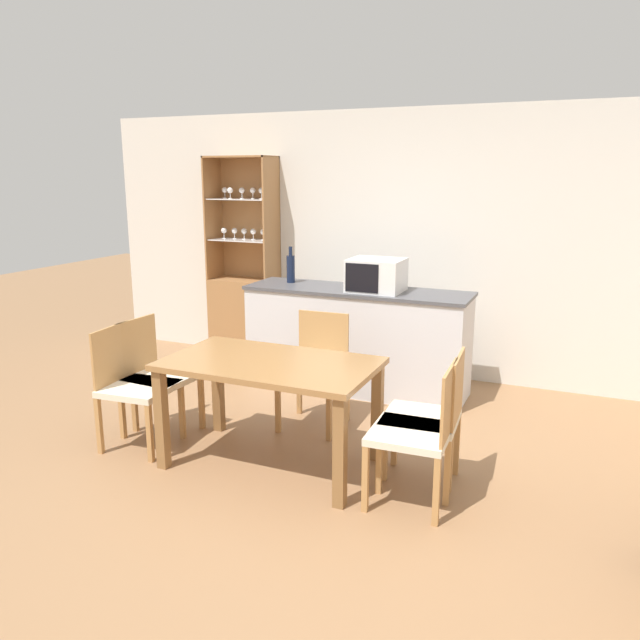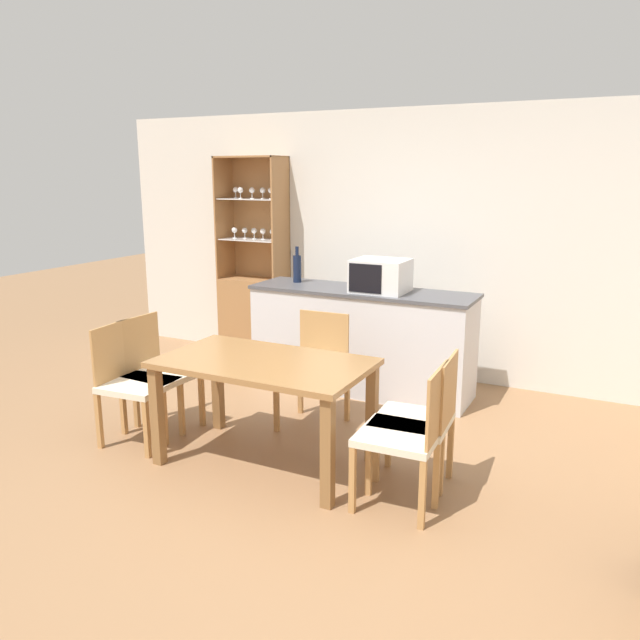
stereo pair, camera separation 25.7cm
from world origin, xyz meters
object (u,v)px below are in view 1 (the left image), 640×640
object	(u,v)px
dining_chair_side_left_far	(156,376)
dining_chair_side_right_near	(418,432)
wine_bottle	(291,268)
dining_chair_head_far	(316,369)
microwave	(376,275)
dining_chair_side_right_far	(428,418)
dining_table	(270,376)
display_cabinet	(245,301)
dining_chair_side_left_near	(134,386)

from	to	relation	value
dining_chair_side_left_far	dining_chair_side_right_near	bearing A→B (deg)	86.57
wine_bottle	dining_chair_head_far	bearing A→B (deg)	-54.92
dining_chair_side_left_far	wine_bottle	xyz separation A→B (m)	(0.35, 1.62, 0.62)
dining_chair_head_far	microwave	bearing A→B (deg)	-104.48
dining_chair_side_right_far	dining_table	bearing A→B (deg)	93.03
microwave	wine_bottle	size ratio (longest dim) A/B	1.37
display_cabinet	dining_chair_side_right_near	distance (m)	3.41
dining_chair_side_right_near	dining_chair_side_right_far	bearing A→B (deg)	-2.04
display_cabinet	wine_bottle	xyz separation A→B (m)	(0.77, -0.44, 0.46)
display_cabinet	dining_chair_head_far	world-z (taller)	display_cabinet
wine_bottle	display_cabinet	bearing A→B (deg)	150.39
dining_table	dining_chair_head_far	distance (m)	0.77
dining_chair_head_far	wine_bottle	distance (m)	1.36
dining_chair_side_right_far	dining_chair_side_left_near	distance (m)	2.11
microwave	wine_bottle	xyz separation A→B (m)	(-0.89, 0.11, -0.01)
display_cabinet	dining_chair_side_left_far	distance (m)	2.10
dining_chair_head_far	dining_chair_side_left_near	bearing A→B (deg)	37.84
dining_chair_side_left_far	microwave	size ratio (longest dim) A/B	1.90
dining_chair_side_right_far	microwave	world-z (taller)	microwave
dining_chair_side_right_far	dining_chair_side_left_far	size ratio (longest dim) A/B	1.00
dining_chair_side_right_near	dining_chair_side_left_far	size ratio (longest dim) A/B	1.00
dining_chair_side_right_far	microwave	size ratio (longest dim) A/B	1.90
dining_chair_side_right_near	dining_chair_head_far	bearing A→B (deg)	48.21
dining_chair_side_left_near	dining_chair_side_right_far	bearing A→B (deg)	92.32
display_cabinet	dining_chair_side_right_far	bearing A→B (deg)	-39.24
display_cabinet	dining_chair_side_left_near	distance (m)	2.34
dining_chair_side_left_near	dining_table	bearing A→B (deg)	92.33
dining_chair_side_left_near	dining_chair_side_left_far	bearing A→B (deg)	175.51
wine_bottle	dining_chair_side_left_near	bearing A→B (deg)	-100.76
dining_chair_side_right_far	dining_chair_head_far	world-z (taller)	same
wine_bottle	dining_chair_side_right_far	bearing A→B (deg)	-42.79
dining_chair_side_right_far	wine_bottle	xyz separation A→B (m)	(-1.74, 1.61, 0.62)
dining_chair_head_far	microwave	xyz separation A→B (m)	(0.19, 0.88, 0.63)
display_cabinet	dining_chair_side_right_far	world-z (taller)	display_cabinet
wine_bottle	dining_chair_side_left_far	bearing A→B (deg)	-102.39
display_cabinet	dining_chair_head_far	xyz separation A→B (m)	(1.46, -1.42, -0.16)
dining_table	microwave	xyz separation A→B (m)	(0.19, 1.63, 0.45)
display_cabinet	wine_bottle	bearing A→B (deg)	-29.61
dining_chair_side_right_far	dining_chair_head_far	bearing A→B (deg)	55.37
dining_chair_side_left_near	display_cabinet	bearing A→B (deg)	-174.37
dining_chair_head_far	dining_table	bearing A→B (deg)	87.97
dining_chair_side_right_far	microwave	xyz separation A→B (m)	(-0.86, 1.51, 0.63)
dining_chair_head_far	dining_chair_side_left_near	size ratio (longest dim) A/B	1.00
display_cabinet	dining_chair_side_right_far	distance (m)	3.24
dining_chair_side_right_far	dining_chair_head_far	size ratio (longest dim) A/B	1.00
dining_table	microwave	bearing A→B (deg)	83.35
dining_chair_head_far	wine_bottle	size ratio (longest dim) A/B	2.59
dining_table	microwave	world-z (taller)	microwave
dining_chair_side_left_near	wine_bottle	distance (m)	2.00
dining_table	dining_chair_head_far	xyz separation A→B (m)	(-0.00, 0.75, -0.17)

